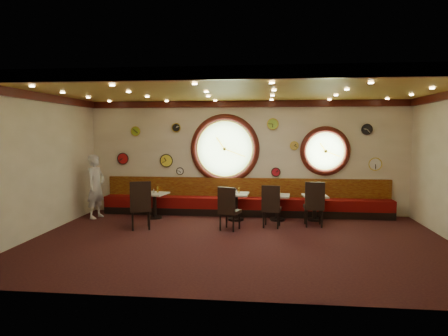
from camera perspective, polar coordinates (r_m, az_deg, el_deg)
floor at (r=8.65m, az=2.02°, el=-10.45°), size 9.00×6.00×0.00m
ceiling at (r=8.38m, az=2.10°, el=11.13°), size 9.00×6.00×0.02m
wall_back at (r=11.35m, az=3.14°, el=1.48°), size 9.00×0.02×3.20m
wall_front at (r=5.39m, az=-0.22°, el=-2.61°), size 9.00×0.02×3.20m
wall_left at (r=9.77m, az=-25.28°, el=0.40°), size 0.02×6.00×3.20m
molding_back at (r=11.30m, az=3.17°, el=9.13°), size 9.00×0.10×0.18m
molding_front at (r=5.45m, az=-0.17°, el=13.40°), size 9.00×0.10×0.18m
molding_left at (r=9.75m, az=-25.37°, el=9.27°), size 0.10×6.00×0.18m
banquette_base at (r=11.27m, az=3.03°, el=-6.24°), size 8.00×0.55×0.20m
banquette_seat at (r=11.22m, az=3.03°, el=-4.99°), size 8.00×0.55×0.30m
banquette_back at (r=11.38m, az=3.10°, el=-2.81°), size 8.00×0.10×0.55m
porthole_left_glass at (r=11.38m, az=0.12°, el=2.76°), size 1.66×0.02×1.66m
porthole_left_frame at (r=11.36m, az=0.12°, el=2.76°), size 1.98×0.18×1.98m
porthole_left_ring at (r=11.33m, az=0.10°, el=2.75°), size 1.61×0.03×1.61m
porthole_right_glass at (r=11.43m, az=14.24°, el=2.36°), size 1.10×0.02×1.10m
porthole_right_frame at (r=11.42m, az=14.25°, el=2.36°), size 1.38×0.18×1.38m
porthole_right_ring at (r=11.39m, az=14.27°, el=2.35°), size 1.09×0.03×1.09m
wall_clock_0 at (r=11.68m, az=20.79°, el=0.52°), size 0.34×0.03×0.34m
wall_clock_1 at (r=12.05m, az=-14.23°, el=1.31°), size 0.32×0.03×0.32m
wall_clock_2 at (r=11.30m, az=10.00°, el=3.17°), size 0.22×0.03×0.22m
wall_clock_3 at (r=11.60m, az=-6.29°, el=-0.44°), size 0.20×0.03×0.20m
wall_clock_4 at (r=11.89m, az=-12.50°, el=5.15°), size 0.26×0.03×0.26m
wall_clock_5 at (r=11.59m, az=19.74°, el=5.22°), size 0.28×0.03×0.28m
wall_clock_6 at (r=11.27m, az=6.99°, el=6.26°), size 0.30×0.03×0.30m
wall_clock_7 at (r=11.33m, az=7.42°, el=-0.59°), size 0.24×0.03×0.24m
wall_clock_8 at (r=11.56m, az=-6.84°, el=5.74°), size 0.24×0.03×0.24m
wall_clock_9 at (r=11.66m, az=-8.23°, el=1.04°), size 0.36×0.03×0.36m
table_a at (r=10.96m, az=-9.90°, el=-4.84°), size 0.75×0.75×0.69m
table_b at (r=10.56m, az=1.70°, el=-5.05°), size 0.69×0.69×0.72m
table_c at (r=10.64m, az=7.64°, el=-5.15°), size 0.67×0.67×0.68m
table_d at (r=10.80m, az=12.83°, el=-5.11°), size 0.67×0.67×0.67m
chair_a at (r=9.73m, az=-11.85°, el=-4.78°), size 0.63×0.63×0.72m
chair_b at (r=9.43m, az=0.61°, el=-5.41°), size 0.56×0.56×0.65m
chair_c at (r=9.76m, az=6.76°, el=-5.06°), size 0.50×0.50×0.65m
chair_d at (r=10.04m, az=12.76°, el=-4.63°), size 0.47×0.47×0.70m
condiment_a_salt at (r=10.97m, az=-9.98°, el=-3.22°), size 0.04×0.04×0.10m
condiment_b_salt at (r=10.53m, az=1.58°, el=-3.37°), size 0.03×0.03×0.09m
condiment_c_salt at (r=10.67m, az=7.51°, el=-3.46°), size 0.04×0.04×0.10m
condiment_d_salt at (r=10.79m, az=12.41°, el=-3.49°), size 0.04×0.04×0.10m
condiment_a_pepper at (r=10.88m, az=-10.01°, el=-3.30°), size 0.03×0.03×0.09m
condiment_b_pepper at (r=10.52m, az=1.79°, el=-3.32°), size 0.04×0.04×0.11m
condiment_c_pepper at (r=10.58m, az=7.50°, el=-3.51°), size 0.04×0.04×0.11m
condiment_d_pepper at (r=10.71m, az=13.17°, el=-3.60°), size 0.03×0.03×0.09m
condiment_a_bottle at (r=10.97m, az=-9.45°, el=-2.99°), size 0.06×0.06×0.18m
condiment_b_bottle at (r=10.55m, az=2.16°, el=-3.20°), size 0.05×0.05×0.14m
condiment_c_bottle at (r=10.68m, az=7.93°, el=-3.31°), size 0.05×0.05×0.16m
condiment_d_bottle at (r=10.84m, az=13.47°, el=-3.36°), size 0.05×0.05×0.15m
waiter at (r=11.34m, az=-17.82°, el=-2.51°), size 0.54×0.70×1.72m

